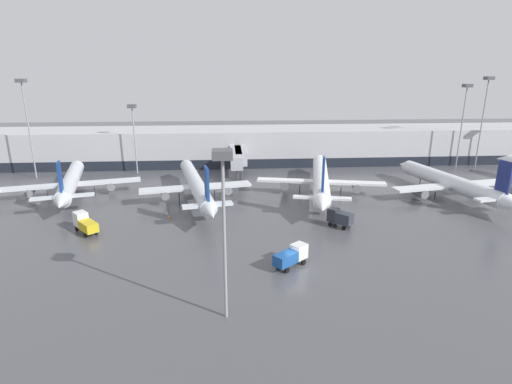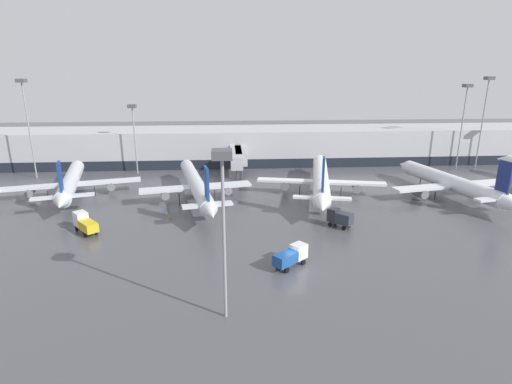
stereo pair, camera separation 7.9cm
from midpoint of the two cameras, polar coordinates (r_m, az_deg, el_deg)
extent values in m
plane|color=#4C4C51|center=(49.74, 5.76, -10.97)|extent=(320.00, 320.00, 0.00)
cube|color=#B2B2B7|center=(107.30, 0.23, 6.69)|extent=(160.00, 16.00, 9.00)
cube|color=#1E232D|center=(100.07, 0.58, 4.04)|extent=(156.80, 0.10, 2.40)
cube|color=#A8AAB2|center=(93.47, -2.24, 5.26)|extent=(2.60, 11.58, 2.80)
cylinder|color=#3F4247|center=(89.06, -2.10, 2.71)|extent=(0.44, 0.44, 3.20)
cube|color=#A8AAB2|center=(91.55, -2.89, 5.01)|extent=(2.60, 15.45, 2.80)
cylinder|color=#3F4247|center=(85.28, -2.74, 2.07)|extent=(0.44, 0.44, 3.20)
cylinder|color=silver|center=(85.03, -24.95, 1.46)|extent=(9.01, 25.62, 2.83)
cone|color=silver|center=(98.99, -24.12, 3.51)|extent=(3.36, 3.67, 2.68)
cone|color=silver|center=(70.71, -26.17, -1.54)|extent=(3.50, 4.73, 2.54)
cube|color=silver|center=(84.55, -24.95, 0.98)|extent=(25.65, 8.68, 0.44)
cube|color=silver|center=(73.62, -25.90, -0.60)|extent=(9.85, 3.73, 0.35)
cube|color=navy|center=(72.83, -26.22, 1.83)|extent=(0.89, 2.23, 5.35)
cylinder|color=slate|center=(85.97, -29.65, -0.01)|extent=(2.17, 3.00, 1.55)
cylinder|color=slate|center=(84.15, -20.01, 0.87)|extent=(2.17, 3.00, 1.55)
cylinder|color=#2D2D33|center=(93.59, -24.28, 1.45)|extent=(0.20, 0.20, 1.74)
cylinder|color=#2D2D33|center=(84.95, -27.62, -0.41)|extent=(0.20, 0.20, 1.74)
cylinder|color=#2D2D33|center=(83.90, -22.08, 0.09)|extent=(0.20, 0.20, 1.74)
cone|color=white|center=(111.18, 31.73, 3.95)|extent=(3.45, 3.78, 2.79)
cylinder|color=silver|center=(74.94, -8.66, 1.23)|extent=(8.80, 30.44, 2.71)
cone|color=silver|center=(91.12, -10.03, 3.91)|extent=(3.12, 3.44, 2.57)
cone|color=silver|center=(58.58, -6.46, -3.07)|extent=(3.21, 4.47, 2.44)
cube|color=silver|center=(74.36, -8.57, 0.68)|extent=(20.58, 7.02, 0.44)
cube|color=silver|center=(61.53, -6.97, -1.85)|extent=(7.93, 3.19, 0.35)
cube|color=navy|center=(60.59, -7.08, 1.06)|extent=(0.89, 2.69, 5.41)
cylinder|color=slate|center=(74.14, -12.92, -0.27)|extent=(2.12, 3.50, 1.49)
cylinder|color=slate|center=(75.45, -4.24, 0.41)|extent=(2.12, 3.50, 1.49)
cylinder|color=#2D2D33|center=(85.05, -9.46, 1.45)|extent=(0.20, 0.20, 2.12)
cylinder|color=#2D2D33|center=(73.82, -10.94, -0.97)|extent=(0.20, 0.20, 2.12)
cylinder|color=#2D2D33|center=(74.57, -5.95, -0.57)|extent=(0.20, 0.20, 2.12)
cylinder|color=silver|center=(85.82, 25.84, 1.34)|extent=(7.71, 26.15, 3.00)
cone|color=silver|center=(97.06, 20.35, 3.58)|extent=(3.41, 3.77, 2.85)
cube|color=silver|center=(85.49, 26.07, 0.84)|extent=(24.46, 7.31, 0.44)
cube|color=silver|center=(77.43, 31.48, -0.75)|extent=(9.39, 3.29, 0.35)
cube|color=navy|center=(76.63, 31.86, 1.69)|extent=(0.83, 2.64, 5.65)
cylinder|color=slate|center=(81.51, 22.33, -0.08)|extent=(2.21, 3.45, 1.65)
cylinder|color=slate|center=(90.25, 29.30, 0.55)|extent=(2.21, 3.45, 1.65)
cylinder|color=#2D2D33|center=(92.66, 22.37, 1.45)|extent=(0.20, 0.20, 1.46)
cylinder|color=#2D2D33|center=(82.94, 24.17, -0.44)|extent=(0.20, 0.20, 1.46)
cylinder|color=#2D2D33|center=(87.96, 28.15, -0.05)|extent=(0.20, 0.20, 1.46)
cylinder|color=white|center=(79.67, 9.18, 2.01)|extent=(9.45, 31.02, 3.01)
cone|color=white|center=(96.42, 9.03, 4.56)|extent=(3.49, 3.84, 2.86)
cone|color=white|center=(62.59, 9.43, -2.05)|extent=(3.60, 4.99, 2.71)
cube|color=white|center=(79.07, 9.17, 1.45)|extent=(24.80, 7.39, 0.44)
cube|color=white|center=(65.83, 9.38, -0.83)|extent=(9.51, 3.20, 0.35)
cube|color=navy|center=(64.84, 9.53, 2.26)|extent=(0.77, 2.04, 6.13)
cylinder|color=slate|center=(79.43, 4.11, 1.01)|extent=(2.13, 2.75, 1.66)
cylinder|color=slate|center=(79.80, 14.14, 0.61)|extent=(2.13, 2.75, 1.66)
cylinder|color=#2D2D33|center=(90.01, 9.02, 2.21)|extent=(0.20, 0.20, 1.83)
cylinder|color=#2D2D33|center=(78.77, 6.23, 0.25)|extent=(0.20, 0.20, 1.83)
cylinder|color=#2D2D33|center=(78.97, 12.01, 0.02)|extent=(0.20, 0.20, 1.83)
cube|color=gold|center=(63.85, -22.85, -4.53)|extent=(3.50, 3.71, 1.34)
cube|color=silver|center=(66.15, -23.77, -3.53)|extent=(2.60, 2.65, 2.17)
cylinder|color=black|center=(66.46, -24.28, -4.83)|extent=(0.64, 0.70, 0.70)
cylinder|color=black|center=(66.93, -23.03, -4.53)|extent=(0.64, 0.70, 0.70)
cylinder|color=black|center=(63.43, -23.20, -5.69)|extent=(0.64, 0.70, 0.70)
cylinder|color=black|center=(63.92, -21.90, -5.37)|extent=(0.64, 0.70, 0.70)
cube|color=#19478C|center=(49.09, 4.21, -9.50)|extent=(3.37, 3.19, 1.38)
cube|color=silver|center=(50.67, 6.09, -8.39)|extent=(2.42, 2.38, 1.85)
cylinder|color=black|center=(51.69, 5.47, -9.41)|extent=(0.70, 0.64, 0.70)
cylinder|color=black|center=(50.85, 6.74, -9.91)|extent=(0.70, 0.64, 0.70)
cylinder|color=black|center=(49.64, 3.13, -10.51)|extent=(0.70, 0.64, 0.70)
cylinder|color=black|center=(48.77, 4.41, -11.06)|extent=(0.70, 0.64, 0.70)
cube|color=#2D333D|center=(62.75, 12.47, -3.73)|extent=(2.87, 2.88, 1.75)
cube|color=#26282D|center=(63.55, 10.97, -3.21)|extent=(2.17, 2.17, 2.10)
cylinder|color=black|center=(63.44, 10.51, -4.57)|extent=(0.67, 0.67, 0.70)
cylinder|color=black|center=(64.68, 11.21, -4.19)|extent=(0.67, 0.67, 0.70)
cylinder|color=black|center=(62.36, 12.40, -5.06)|extent=(0.67, 0.67, 0.70)
cylinder|color=black|center=(63.62, 13.07, -4.66)|extent=(0.67, 0.67, 0.70)
cone|color=orange|center=(66.94, -12.24, -3.58)|extent=(0.40, 0.40, 0.60)
cone|color=orange|center=(94.44, 32.06, 0.19)|extent=(0.37, 0.37, 0.80)
cylinder|color=gray|center=(98.27, -16.94, 6.94)|extent=(0.30, 0.30, 15.36)
cube|color=#4C4C51|center=(97.35, -17.34, 11.62)|extent=(1.80, 1.80, 0.80)
cylinder|color=gray|center=(110.47, 27.24, 7.98)|extent=(0.30, 0.30, 19.76)
cube|color=#4C4C51|center=(109.73, 27.96, 13.27)|extent=(1.80, 1.80, 0.80)
cylinder|color=gray|center=(37.39, -4.58, -7.19)|extent=(0.30, 0.30, 15.80)
cube|color=#4C4C51|center=(34.89, -4.89, 5.38)|extent=(1.80, 1.80, 0.80)
cylinder|color=gray|center=(102.44, -29.68, 7.48)|extent=(0.30, 0.30, 21.05)
cube|color=#4C4C51|center=(101.70, -30.57, 13.54)|extent=(1.80, 1.80, 0.80)
cylinder|color=gray|center=(113.36, 29.50, 8.29)|extent=(0.30, 0.30, 21.46)
cube|color=#4C4C51|center=(112.70, 30.32, 13.86)|extent=(1.80, 1.80, 0.80)
camera|label=1|loc=(0.04, -90.03, -0.01)|focal=28.00mm
camera|label=2|loc=(0.04, 89.97, 0.01)|focal=28.00mm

